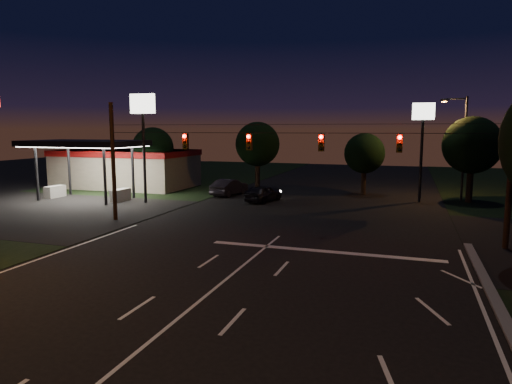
% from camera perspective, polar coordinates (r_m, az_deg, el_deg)
% --- Properties ---
extents(ground, '(140.00, 140.00, 0.00)m').
position_cam_1_polar(ground, '(14.60, -12.85, -17.56)').
color(ground, black).
rests_on(ground, ground).
extents(cross_street_left, '(20.00, 16.00, 0.02)m').
position_cam_1_polar(cross_street_left, '(38.84, -25.91, -2.15)').
color(cross_street_left, black).
rests_on(cross_street_left, ground).
extents(stop_bar, '(12.00, 0.50, 0.01)m').
position_cam_1_polar(stop_bar, '(23.87, 8.29, -7.32)').
color(stop_bar, silver).
rests_on(stop_bar, ground).
extents(utility_pole_right, '(0.30, 0.30, 9.00)m').
position_cam_1_polar(utility_pole_right, '(27.37, 28.68, -6.26)').
color(utility_pole_right, black).
rests_on(utility_pole_right, ground).
extents(utility_pole_left, '(0.28, 0.28, 8.00)m').
position_cam_1_polar(utility_pole_left, '(32.96, -17.13, -3.37)').
color(utility_pole_left, black).
rests_on(utility_pole_left, ground).
extents(signal_span, '(24.00, 0.40, 1.56)m').
position_cam_1_polar(signal_span, '(27.09, 3.56, 6.33)').
color(signal_span, black).
rests_on(signal_span, ground).
extents(gas_station, '(14.20, 16.10, 5.25)m').
position_cam_1_polar(gas_station, '(50.77, -16.20, 3.22)').
color(gas_station, gray).
rests_on(gas_station, ground).
extents(pole_sign_left_near, '(2.20, 0.30, 9.10)m').
position_cam_1_polar(pole_sign_left_near, '(39.29, -13.94, 8.74)').
color(pole_sign_left_near, black).
rests_on(pole_sign_left_near, ground).
extents(pole_sign_right, '(1.80, 0.30, 8.40)m').
position_cam_1_polar(pole_sign_right, '(41.20, 20.11, 7.42)').
color(pole_sign_right, black).
rests_on(pole_sign_right, ground).
extents(street_light_right_far, '(2.20, 0.35, 9.00)m').
position_cam_1_polar(street_light_right_far, '(43.40, 24.28, 5.88)').
color(street_light_right_far, black).
rests_on(street_light_right_far, ground).
extents(tree_far_a, '(4.20, 4.20, 6.42)m').
position_cam_1_polar(tree_far_a, '(48.32, -12.66, 5.34)').
color(tree_far_a, black).
rests_on(tree_far_a, ground).
extents(tree_far_b, '(4.60, 4.60, 6.98)m').
position_cam_1_polar(tree_far_b, '(47.76, 0.26, 5.93)').
color(tree_far_b, black).
rests_on(tree_far_b, ground).
extents(tree_far_c, '(3.80, 3.80, 5.86)m').
position_cam_1_polar(tree_far_c, '(44.53, 13.43, 4.66)').
color(tree_far_c, black).
rests_on(tree_far_c, ground).
extents(tree_far_d, '(4.80, 4.80, 7.30)m').
position_cam_1_polar(tree_far_d, '(42.64, 25.41, 5.23)').
color(tree_far_d, black).
rests_on(tree_far_d, ground).
extents(car_oncoming_a, '(2.60, 4.51, 1.44)m').
position_cam_1_polar(car_oncoming_a, '(39.38, 0.92, -0.16)').
color(car_oncoming_a, black).
rests_on(car_oncoming_a, ground).
extents(car_oncoming_b, '(2.25, 4.86, 1.54)m').
position_cam_1_polar(car_oncoming_b, '(43.21, -3.35, 0.61)').
color(car_oncoming_b, black).
rests_on(car_oncoming_b, ground).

